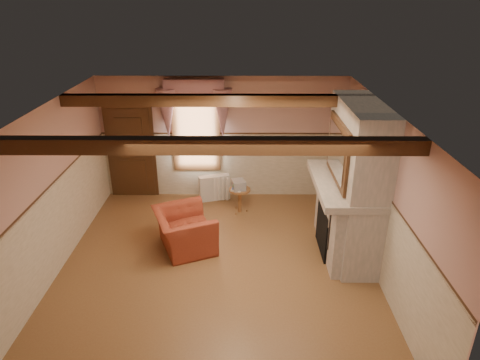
{
  "coord_description": "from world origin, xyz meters",
  "views": [
    {
      "loc": [
        0.45,
        -6.23,
        4.47
      ],
      "look_at": [
        0.4,
        0.8,
        1.34
      ],
      "focal_mm": 32.0,
      "sensor_mm": 36.0,
      "label": 1
    }
  ],
  "objects_px": {
    "mantel_clock": "(339,163)",
    "radiator": "(214,188)",
    "oil_lamp": "(340,162)",
    "armchair": "(184,230)",
    "side_table": "(240,200)",
    "bowl": "(345,178)"
  },
  "relations": [
    {
      "from": "armchair",
      "to": "mantel_clock",
      "type": "xyz_separation_m",
      "value": [
        2.88,
        0.53,
        1.15
      ]
    },
    {
      "from": "radiator",
      "to": "oil_lamp",
      "type": "bearing_deg",
      "value": -48.95
    },
    {
      "from": "armchair",
      "to": "oil_lamp",
      "type": "height_order",
      "value": "oil_lamp"
    },
    {
      "from": "bowl",
      "to": "mantel_clock",
      "type": "height_order",
      "value": "mantel_clock"
    },
    {
      "from": "bowl",
      "to": "side_table",
      "type": "bearing_deg",
      "value": 141.42
    },
    {
      "from": "armchair",
      "to": "side_table",
      "type": "bearing_deg",
      "value": -57.63
    },
    {
      "from": "radiator",
      "to": "oil_lamp",
      "type": "relative_size",
      "value": 2.5
    },
    {
      "from": "armchair",
      "to": "radiator",
      "type": "xyz_separation_m",
      "value": [
        0.43,
        2.04,
        -0.07
      ]
    },
    {
      "from": "radiator",
      "to": "oil_lamp",
      "type": "xyz_separation_m",
      "value": [
        2.45,
        -1.57,
        1.26
      ]
    },
    {
      "from": "radiator",
      "to": "bowl",
      "type": "height_order",
      "value": "bowl"
    },
    {
      "from": "side_table",
      "to": "bowl",
      "type": "height_order",
      "value": "bowl"
    },
    {
      "from": "armchair",
      "to": "bowl",
      "type": "bearing_deg",
      "value": -113.12
    },
    {
      "from": "radiator",
      "to": "bowl",
      "type": "relative_size",
      "value": 2.13
    },
    {
      "from": "mantel_clock",
      "to": "oil_lamp",
      "type": "xyz_separation_m",
      "value": [
        0.0,
        -0.07,
        0.04
      ]
    },
    {
      "from": "oil_lamp",
      "to": "bowl",
      "type": "bearing_deg",
      "value": -90.0
    },
    {
      "from": "armchair",
      "to": "radiator",
      "type": "height_order",
      "value": "armchair"
    },
    {
      "from": "side_table",
      "to": "radiator",
      "type": "bearing_deg",
      "value": 134.54
    },
    {
      "from": "radiator",
      "to": "bowl",
      "type": "xyz_separation_m",
      "value": [
        2.45,
        -2.08,
        1.16
      ]
    },
    {
      "from": "bowl",
      "to": "mantel_clock",
      "type": "relative_size",
      "value": 1.37
    },
    {
      "from": "radiator",
      "to": "mantel_clock",
      "type": "height_order",
      "value": "mantel_clock"
    },
    {
      "from": "armchair",
      "to": "side_table",
      "type": "xyz_separation_m",
      "value": [
        1.02,
        1.44,
        -0.1
      ]
    },
    {
      "from": "mantel_clock",
      "to": "radiator",
      "type": "bearing_deg",
      "value": 148.38
    }
  ]
}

